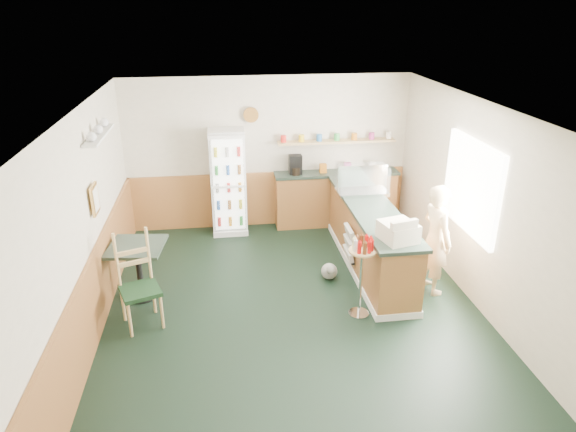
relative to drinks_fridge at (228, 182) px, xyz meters
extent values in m
plane|color=black|center=(0.74, -2.74, -0.92)|extent=(6.00, 6.00, 0.00)
cube|color=beige|center=(0.74, 0.27, 0.43)|extent=(5.00, 0.02, 2.70)
cube|color=beige|center=(-1.77, -2.74, 0.43)|extent=(0.02, 6.00, 2.70)
cube|color=beige|center=(3.25, -2.74, 0.43)|extent=(0.02, 6.00, 2.70)
cube|color=silver|center=(0.74, -2.74, 1.79)|extent=(5.00, 6.00, 0.02)
cube|color=#AB7337|center=(0.74, 0.23, -0.42)|extent=(4.98, 0.05, 1.00)
cube|color=#AB7337|center=(-1.73, -2.74, -0.42)|extent=(0.05, 5.98, 1.00)
cube|color=white|center=(3.20, -2.44, 0.63)|extent=(0.06, 1.45, 1.25)
cube|color=tan|center=(-1.71, -2.24, 0.63)|extent=(0.03, 0.32, 0.38)
cube|color=silver|center=(-1.66, -1.74, 1.33)|extent=(0.18, 1.20, 0.03)
cylinder|color=brown|center=(0.44, 0.20, 1.13)|extent=(0.26, 0.04, 0.26)
cube|color=#AB7337|center=(2.09, -1.67, -0.45)|extent=(0.60, 2.95, 0.95)
cube|color=silver|center=(2.09, -1.67, -0.87)|extent=(0.64, 2.97, 0.10)
cube|color=#2B3C31|center=(2.09, -1.67, 0.06)|extent=(0.68, 3.01, 0.05)
cube|color=#AB7337|center=(1.94, 0.06, -0.45)|extent=(2.20, 0.38, 0.95)
cube|color=#2B3C31|center=(1.94, 0.06, 0.06)|extent=(2.24, 0.42, 0.05)
cube|color=tan|center=(1.94, 0.14, 0.63)|extent=(2.10, 0.22, 0.04)
cube|color=black|center=(1.19, 0.06, 0.26)|extent=(0.22, 0.18, 0.34)
cylinder|color=#B2664C|center=(0.99, 0.14, 0.71)|extent=(0.10, 0.10, 0.12)
cylinder|color=#B2664C|center=(1.31, 0.14, 0.71)|extent=(0.10, 0.10, 0.12)
cylinder|color=#B2664C|center=(1.63, 0.14, 0.71)|extent=(0.10, 0.10, 0.12)
cylinder|color=#B2664C|center=(1.94, 0.14, 0.71)|extent=(0.10, 0.10, 0.12)
cylinder|color=#B2664C|center=(2.26, 0.14, 0.71)|extent=(0.10, 0.10, 0.12)
cylinder|color=#B2664C|center=(2.58, 0.14, 0.71)|extent=(0.10, 0.10, 0.12)
cylinder|color=#B2664C|center=(2.89, 0.14, 0.71)|extent=(0.10, 0.10, 0.12)
cube|color=white|center=(0.00, 0.04, 0.00)|extent=(0.61, 0.43, 1.85)
cube|color=white|center=(0.00, -0.19, 0.01)|extent=(0.51, 0.02, 1.63)
cube|color=silver|center=(0.00, -0.26, 0.01)|extent=(0.55, 0.02, 1.69)
cube|color=silver|center=(2.09, -1.08, 0.12)|extent=(0.80, 0.42, 0.05)
cube|color=silver|center=(2.09, -1.08, 0.34)|extent=(0.78, 0.40, 0.40)
cube|color=beige|center=(2.09, -2.82, 0.21)|extent=(0.50, 0.52, 0.24)
imported|color=tan|center=(2.79, -2.45, -0.13)|extent=(0.48, 0.60, 1.59)
cylinder|color=silver|center=(1.61, -2.93, -0.91)|extent=(0.28, 0.28, 0.02)
cylinder|color=silver|center=(1.61, -2.93, -0.45)|extent=(0.04, 0.04, 0.93)
cylinder|color=tan|center=(1.61, -2.93, 0.02)|extent=(0.36, 0.36, 0.02)
cylinder|color=red|center=(1.71, -2.90, 0.11)|extent=(0.05, 0.05, 0.16)
cylinder|color=red|center=(1.67, -2.84, 0.11)|extent=(0.05, 0.05, 0.16)
cylinder|color=red|center=(1.61, -2.82, 0.11)|extent=(0.05, 0.05, 0.16)
cylinder|color=red|center=(1.55, -2.83, 0.11)|extent=(0.05, 0.05, 0.16)
cylinder|color=red|center=(1.50, -2.89, 0.11)|extent=(0.05, 0.05, 0.16)
cylinder|color=red|center=(1.50, -2.95, 0.11)|extent=(0.05, 0.05, 0.16)
cylinder|color=red|center=(1.54, -3.01, 0.11)|extent=(0.05, 0.05, 0.16)
cylinder|color=red|center=(1.60, -3.03, 0.11)|extent=(0.05, 0.05, 0.16)
cylinder|color=red|center=(1.66, -3.02, 0.11)|extent=(0.05, 0.05, 0.16)
cylinder|color=red|center=(1.71, -2.97, 0.11)|extent=(0.05, 0.05, 0.16)
cube|color=black|center=(1.75, -1.80, -0.67)|extent=(0.05, 0.44, 0.03)
cube|color=silver|center=(1.73, -1.80, -0.60)|extent=(0.09, 0.40, 0.15)
cube|color=black|center=(1.75, -1.80, -0.49)|extent=(0.05, 0.44, 0.03)
cube|color=silver|center=(1.73, -1.80, -0.42)|extent=(0.09, 0.40, 0.15)
cube|color=black|center=(1.75, -1.80, -0.31)|extent=(0.05, 0.44, 0.03)
cube|color=silver|center=(1.73, -1.80, -0.24)|extent=(0.09, 0.40, 0.15)
cylinder|color=black|center=(-1.31, -2.09, -0.90)|extent=(0.42, 0.42, 0.04)
cylinder|color=black|center=(-1.31, -2.09, -0.53)|extent=(0.08, 0.08, 0.73)
cube|color=#2B3C31|center=(-1.31, -2.09, -0.14)|extent=(0.81, 0.81, 0.04)
cube|color=black|center=(-1.20, -2.78, -0.43)|extent=(0.59, 0.59, 0.06)
cylinder|color=tan|center=(-1.40, -2.97, -0.68)|extent=(0.04, 0.04, 0.48)
cylinder|color=tan|center=(-1.00, -2.97, -0.68)|extent=(0.04, 0.04, 0.48)
cylinder|color=tan|center=(-1.40, -2.58, -0.68)|extent=(0.04, 0.04, 0.48)
cylinder|color=tan|center=(-1.00, -2.58, -0.68)|extent=(0.04, 0.04, 0.48)
cube|color=tan|center=(-1.20, -2.57, -0.05)|extent=(0.41, 0.18, 0.75)
sphere|color=gray|center=(1.41, -1.95, -0.80)|extent=(0.24, 0.24, 0.24)
sphere|color=gray|center=(1.41, -2.07, -0.70)|extent=(0.14, 0.14, 0.14)
camera|label=1|loc=(-0.11, -8.54, 2.94)|focal=32.00mm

